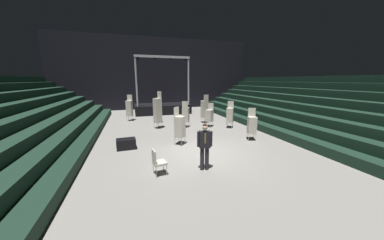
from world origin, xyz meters
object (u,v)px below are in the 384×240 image
Objects in this scene: man_with_tie at (205,144)px; chair_stack_mid_left at (186,114)px; chair_stack_mid_right at (252,124)px; equipment_road_case at (126,144)px; chair_stack_front_left at (209,115)px; chair_stack_rear_left at (180,126)px; chair_stack_rear_centre at (230,115)px; chair_stack_rear_right at (129,108)px; loose_chair_near_man at (158,161)px; stage_riser at (163,107)px; chair_stack_mid_centre at (205,109)px; chair_stack_aisle_left at (158,110)px; chair_stack_front_right at (158,111)px.

chair_stack_mid_left is at bearing -86.80° from man_with_tie.
chair_stack_mid_right reaches higher than equipment_road_case.
chair_stack_rear_left reaches higher than chair_stack_front_left.
chair_stack_rear_left reaches higher than chair_stack_rear_centre.
chair_stack_rear_right reaches higher than loose_chair_near_man.
stage_riser is 2.92× the size of chair_stack_rear_centre.
chair_stack_mid_centre is at bearing 176.66° from chair_stack_rear_right.
chair_stack_front_left reaches higher than loose_chair_near_man.
chair_stack_mid_left is at bearing 157.99° from chair_stack_rear_right.
chair_stack_rear_centre reaches higher than chair_stack_mid_right.
chair_stack_aisle_left is at bearing 162.99° from loose_chair_near_man.
man_with_tie is at bearing -125.98° from chair_stack_mid_centre.
chair_stack_rear_right is (-3.16, -2.92, 0.48)m from stage_riser.
chair_stack_mid_centre reaches higher than equipment_road_case.
chair_stack_front_right is 6.19m from equipment_road_case.
chair_stack_aisle_left reaches higher than chair_stack_rear_right.
equipment_road_case is at bearing -109.28° from chair_stack_mid_left.
chair_stack_mid_left is (1.63, -2.28, 0.04)m from chair_stack_front_right.
chair_stack_mid_centre is 7.33m from equipment_road_case.
chair_stack_front_left is (2.31, -6.83, 0.27)m from stage_riser.
chair_stack_front_left is at bearing -55.19° from chair_stack_mid_right.
chair_stack_front_left is 1.71m from chair_stack_mid_left.
equipment_road_case is at bearing -157.73° from chair_stack_mid_centre.
loose_chair_near_man is (-2.21, -13.03, -0.05)m from stage_riser.
chair_stack_mid_centre is 0.87× the size of chair_stack_aisle_left.
chair_stack_front_right is 0.91× the size of chair_stack_rear_left.
chair_stack_rear_right is 3.78m from chair_stack_aisle_left.
chair_stack_mid_left reaches higher than chair_stack_mid_right.
equipment_road_case is (-6.68, 0.61, -0.65)m from chair_stack_mid_right.
chair_stack_rear_centre is 0.73× the size of chair_stack_aisle_left.
chair_stack_rear_centre is at bearing 124.19° from loose_chair_near_man.
chair_stack_aisle_left reaches higher than loose_chair_near_man.
chair_stack_front_left is 0.91× the size of chair_stack_mid_left.
chair_stack_front_right is (-3.30, 2.65, 0.04)m from chair_stack_front_left.
man_with_tie is at bearing -92.13° from stage_riser.
chair_stack_rear_right is at bearing 88.53° from equipment_road_case.
chair_stack_rear_left is (-1.31, -3.56, 0.04)m from chair_stack_mid_left.
chair_stack_front_left is 0.77× the size of chair_stack_mid_centre.
chair_stack_mid_right is 6.32m from chair_stack_aisle_left.
chair_stack_mid_right is (3.83, 2.66, -0.12)m from man_with_tie.
chair_stack_front_right is at bearing -36.51° from chair_stack_mid_right.
stage_riser is at bearing -53.36° from chair_stack_mid_right.
stage_riser reaches higher than chair_stack_rear_right.
chair_stack_mid_right is 0.70× the size of chair_stack_aisle_left.
chair_stack_rear_centre is (6.70, -4.66, -0.13)m from chair_stack_rear_right.
chair_stack_rear_right reaches higher than chair_stack_mid_left.
chair_stack_rear_right is at bearing -30.33° from chair_stack_mid_right.
stage_riser is 2.47× the size of chair_stack_mid_centre.
chair_stack_aisle_left reaches higher than chair_stack_mid_left.
chair_stack_rear_centre reaches higher than chair_stack_front_left.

